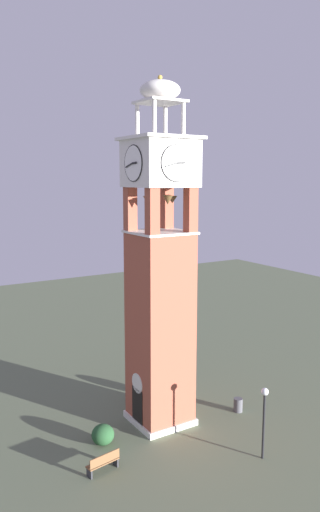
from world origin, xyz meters
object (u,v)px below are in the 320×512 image
object	(u,v)px
park_bench	(103,462)
lamp_post	(264,410)
clock_tower	(160,285)
trash_bin	(238,405)

from	to	relation	value
park_bench	lamp_post	xyz separation A→B (m)	(3.03, 7.07, 2.05)
clock_tower	trash_bin	size ratio (longest dim) A/B	23.23
clock_tower	lamp_post	distance (m)	8.13
lamp_post	trash_bin	distance (m)	5.23
lamp_post	clock_tower	bearing A→B (deg)	-158.01
park_bench	lamp_post	world-z (taller)	lamp_post
trash_bin	clock_tower	bearing A→B (deg)	-108.28
clock_tower	park_bench	bearing A→B (deg)	-60.18
trash_bin	lamp_post	bearing A→B (deg)	-26.42
park_bench	trash_bin	xyz separation A→B (m)	(-1.25, 9.20, -0.08)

